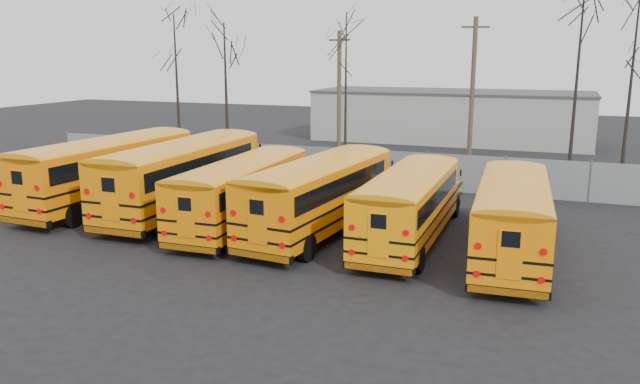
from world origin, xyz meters
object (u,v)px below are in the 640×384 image
at_px(bus_b, 185,170).
at_px(bus_c, 244,187).
at_px(bus_a, 110,165).
at_px(utility_pole_right, 472,93).
at_px(utility_pole_left, 339,100).
at_px(bus_e, 411,200).
at_px(bus_f, 513,211).
at_px(bus_d, 322,189).

xyz_separation_m(bus_b, bus_c, (3.65, -1.26, -0.25)).
bearing_deg(bus_b, bus_a, -178.87).
bearing_deg(bus_c, utility_pole_right, 65.70).
bearing_deg(utility_pole_left, bus_e, -44.40).
bearing_deg(utility_pole_left, bus_f, -34.82).
bearing_deg(bus_b, bus_c, -19.93).
bearing_deg(bus_e, bus_a, 176.49).
bearing_deg(bus_d, bus_f, 0.65).
height_order(bus_b, bus_c, bus_b).
xyz_separation_m(bus_e, bus_f, (3.77, -0.56, 0.02)).
distance_m(bus_b, utility_pole_right, 18.92).
xyz_separation_m(bus_e, utility_pole_left, (-7.60, 13.56, 2.68)).
distance_m(bus_d, bus_f, 7.43).
height_order(bus_b, bus_d, bus_b).
bearing_deg(bus_f, utility_pole_right, 99.27).
xyz_separation_m(bus_a, bus_d, (11.05, -0.80, -0.13)).
xyz_separation_m(bus_c, utility_pole_left, (-0.62, 13.80, 2.65)).
bearing_deg(bus_c, bus_a, 170.19).
height_order(bus_a, utility_pole_left, utility_pole_left).
distance_m(bus_e, utility_pole_left, 15.77).
relative_size(bus_a, utility_pole_right, 1.29).
bearing_deg(bus_d, bus_c, -168.94).
distance_m(bus_a, bus_b, 4.06).
relative_size(bus_c, bus_f, 1.00).
xyz_separation_m(bus_a, bus_f, (18.46, -1.43, -0.24)).
bearing_deg(utility_pole_right, bus_b, -136.48).
bearing_deg(bus_c, bus_d, 3.95).
bearing_deg(bus_f, bus_d, 171.85).
distance_m(bus_d, bus_e, 3.64).
xyz_separation_m(bus_a, utility_pole_right, (14.70, 15.54, 2.83)).
height_order(bus_b, bus_f, bus_b).
distance_m(bus_c, bus_d, 3.36).
height_order(bus_b, utility_pole_right, utility_pole_right).
height_order(bus_a, bus_f, bus_a).
height_order(bus_a, utility_pole_right, utility_pole_right).
height_order(bus_e, utility_pole_right, utility_pole_right).
bearing_deg(bus_c, bus_f, -3.23).
relative_size(bus_b, utility_pole_left, 1.41).
bearing_deg(bus_a, bus_b, 4.51).
relative_size(utility_pole_left, utility_pole_right, 0.91).
xyz_separation_m(bus_a, bus_e, (14.68, -0.88, -0.26)).
relative_size(bus_d, bus_e, 1.09).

